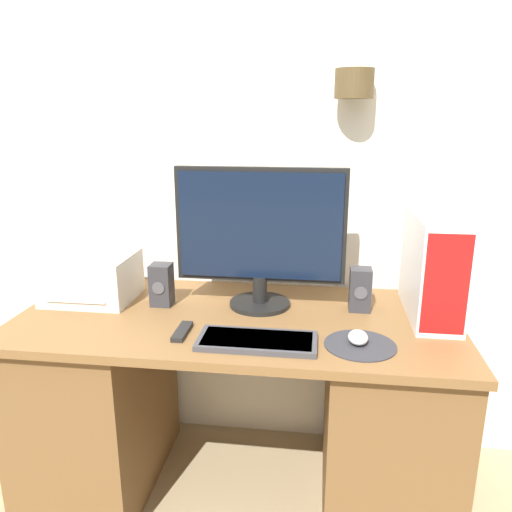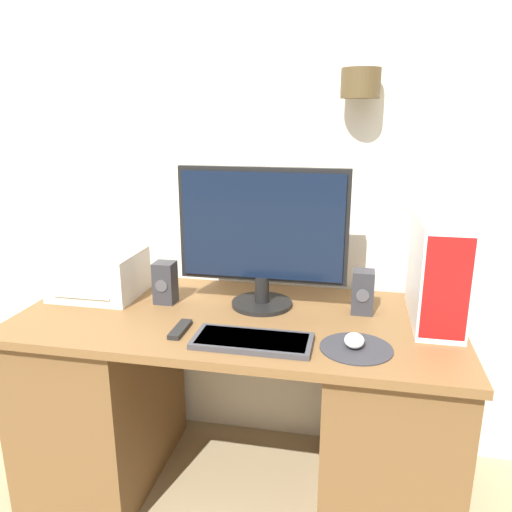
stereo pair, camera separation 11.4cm
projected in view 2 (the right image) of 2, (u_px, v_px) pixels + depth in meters
wall_back at (259, 135)px, 2.01m from camera, size 6.40×0.19×2.70m
desk at (237, 402)px, 1.88m from camera, size 1.56×0.72×0.74m
monitor at (262, 233)px, 1.80m from camera, size 0.62×0.23×0.52m
keyboard at (252, 341)px, 1.56m from camera, size 0.37×0.17×0.02m
mousepad at (356, 348)px, 1.53m from camera, size 0.22×0.22×0.00m
mouse at (354, 340)px, 1.54m from camera, size 0.06×0.09×0.04m
computer_tower at (437, 270)px, 1.70m from camera, size 0.15×0.41×0.36m
printer at (98, 274)px, 1.96m from camera, size 0.33×0.28×0.18m
speaker_left at (165, 282)px, 1.89m from camera, size 0.08×0.08×0.16m
speaker_right at (363, 292)px, 1.79m from camera, size 0.08×0.08×0.16m
remote_control at (180, 329)px, 1.65m from camera, size 0.04×0.14×0.02m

